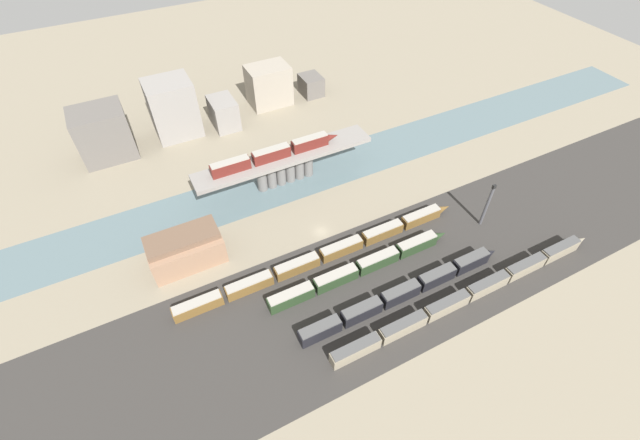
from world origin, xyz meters
The scene contains 16 objects.
ground_plane centered at (0.00, 0.00, 0.00)m, with size 400.00×400.00×0.00m, color gray.
railbed_yard centered at (0.00, -24.00, 0.00)m, with size 280.00×42.00×0.01m, color #33302D.
river_water centered at (0.00, 25.54, 0.00)m, with size 320.00×19.70×0.01m, color slate.
bridge centered at (0.00, 25.54, 7.69)m, with size 58.79×8.97×10.72m.
train_on_bridge centered at (-2.81, 25.54, 12.66)m, with size 42.72×2.83×3.98m.
train_yard_near centered at (23.50, -37.97, 2.00)m, with size 82.63×2.74×4.06m.
train_yard_mid centered at (8.48, -29.84, 2.06)m, with size 60.26×3.00×4.19m.
train_yard_far centered at (2.95, -18.09, 1.92)m, with size 55.33×3.04×3.92m.
train_yard_outer centered at (-3.88, -9.67, 1.76)m, with size 85.32×2.91×3.59m.
warehouse_building centered at (-37.56, 7.72, 4.62)m, with size 19.46×11.89×9.72m.
signal_tower centered at (44.14, -18.77, 7.57)m, with size 1.00×0.91×15.32m.
city_block_far_left centered at (-49.24, 67.09, 8.86)m, with size 17.30×14.37×17.73m, color #605B56.
city_block_left centered at (-24.35, 69.84, 10.31)m, with size 15.90×14.17×20.62m, color gray.
city_block_center centered at (-7.31, 66.14, 5.50)m, with size 8.95×12.37×11.01m, color gray.
city_block_right centered at (14.28, 73.60, 7.89)m, with size 16.31×11.63×15.78m, color gray.
city_block_far_right centered at (32.48, 72.42, 4.01)m, with size 8.20×9.73×8.03m, color #605B56.
Camera 1 is at (-39.12, -75.66, 93.35)m, focal length 24.00 mm.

